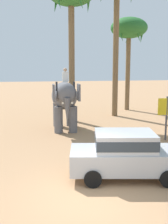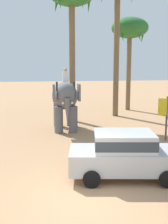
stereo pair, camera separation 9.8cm
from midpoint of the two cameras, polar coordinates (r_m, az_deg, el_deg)
ground_plane at (r=8.82m, az=0.57°, el=-17.86°), size 120.00×120.00×0.00m
car_sedan_foreground at (r=10.24m, az=8.77°, el=-8.34°), size 4.33×2.38×1.70m
elephant_with_mahout at (r=17.25m, az=-3.74°, el=2.76°), size 1.69×3.89×3.88m
palm_tree_near_hut at (r=25.43m, az=9.49°, el=16.17°), size 3.20×3.20×8.11m
signboard_yellow at (r=15.58m, az=16.85°, el=0.48°), size 1.00×0.10×2.40m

